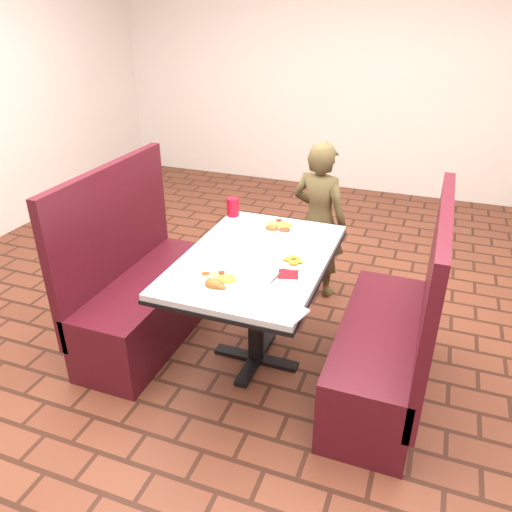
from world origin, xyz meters
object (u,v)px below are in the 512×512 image
booth_bench_right (389,345)px  diner_person (319,221)px  dining_table (256,271)px  red_tumbler (233,207)px  far_dinner_plate (279,225)px  plantain_plate (294,261)px  booth_bench_left (143,293)px  near_dinner_plate (219,280)px

booth_bench_right → diner_person: size_ratio=1.01×
dining_table → diner_person: (0.13, 0.98, -0.06)m
dining_table → red_tumbler: red_tumbler is taller
booth_bench_right → far_dinner_plate: 1.00m
booth_bench_right → red_tumbler: 1.36m
dining_table → red_tumbler: 0.65m
diner_person → plantain_plate: diner_person is taller
diner_person → far_dinner_plate: (-0.13, -0.57, 0.18)m
far_dinner_plate → plantain_plate: bearing=-61.8°
booth_bench_right → plantain_plate: 0.72m
dining_table → far_dinner_plate: far_dinner_plate is taller
booth_bench_left → red_tumbler: (0.44, 0.52, 0.48)m
dining_table → booth_bench_left: (-0.80, 0.00, -0.32)m
red_tumbler → dining_table: bearing=-55.1°
dining_table → near_dinner_plate: 0.39m
dining_table → booth_bench_left: booth_bench_left is taller
dining_table → plantain_plate: bearing=-2.5°
booth_bench_right → diner_person: diner_person is taller
dining_table → plantain_plate: plantain_plate is taller
booth_bench_left → plantain_plate: 1.11m
far_dinner_plate → plantain_plate: far_dinner_plate is taller
booth_bench_right → booth_bench_left: bearing=180.0°
red_tumbler → diner_person: bearing=43.6°
near_dinner_plate → red_tumbler: red_tumbler is taller
dining_table → red_tumbler: size_ratio=9.87×
booth_bench_left → far_dinner_plate: booth_bench_left is taller
dining_table → booth_bench_right: booth_bench_right is taller
far_dinner_plate → red_tumbler: (-0.36, 0.11, 0.04)m
diner_person → far_dinner_plate: diner_person is taller
near_dinner_plate → far_dinner_plate: 0.78m
plantain_plate → dining_table: bearing=177.5°
booth_bench_right → far_dinner_plate: booth_bench_right is taller
plantain_plate → booth_bench_left: bearing=179.4°
booth_bench_right → plantain_plate: size_ratio=6.69×
diner_person → plantain_plate: bearing=110.3°
booth_bench_right → far_dinner_plate: size_ratio=4.66×
booth_bench_right → plantain_plate: bearing=-179.0°
red_tumbler → far_dinner_plate: bearing=-16.3°
booth_bench_left → dining_table: bearing=0.0°
plantain_plate → far_dinner_plate: bearing=118.2°
near_dinner_plate → dining_table: bearing=79.2°
booth_bench_left → near_dinner_plate: booth_bench_left is taller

